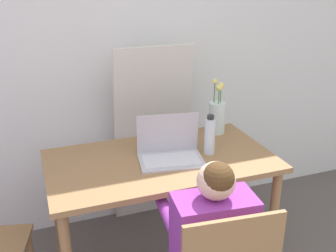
% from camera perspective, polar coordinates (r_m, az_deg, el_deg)
% --- Properties ---
extents(wall_back, '(6.40, 0.05, 2.50)m').
position_cam_1_polar(wall_back, '(2.54, -7.82, 12.09)').
color(wall_back, white).
rests_on(wall_back, ground_plane).
extents(dining_table, '(1.19, 0.66, 0.74)m').
position_cam_1_polar(dining_table, '(2.13, -1.02, -7.13)').
color(dining_table, olive).
rests_on(dining_table, ground_plane).
extents(person_seated, '(0.37, 0.45, 1.00)m').
position_cam_1_polar(person_seated, '(1.73, 5.89, -16.15)').
color(person_seated, purple).
rests_on(person_seated, ground_plane).
extents(laptop, '(0.36, 0.27, 0.23)m').
position_cam_1_polar(laptop, '(2.07, 0.26, -3.33)').
color(laptop, '#B2B2B7').
rests_on(laptop, dining_table).
extents(flower_vase, '(0.10, 0.10, 0.34)m').
position_cam_1_polar(flower_vase, '(2.39, 7.13, 1.49)').
color(flower_vase, silver).
rests_on(flower_vase, dining_table).
extents(water_bottle, '(0.06, 0.06, 0.22)m').
position_cam_1_polar(water_bottle, '(2.11, 6.09, -1.40)').
color(water_bottle, silver).
rests_on(water_bottle, dining_table).
extents(cardboard_panel, '(0.51, 0.19, 1.25)m').
position_cam_1_polar(cardboard_panel, '(2.63, -2.33, -1.67)').
color(cardboard_panel, silver).
rests_on(cardboard_panel, ground_plane).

